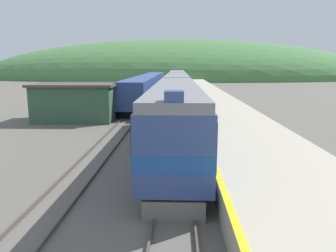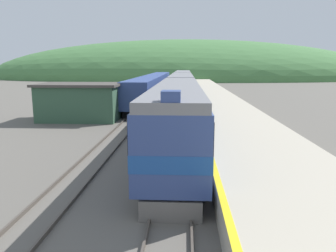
{
  "view_description": "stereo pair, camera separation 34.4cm",
  "coord_description": "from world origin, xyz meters",
  "px_view_note": "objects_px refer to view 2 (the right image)",
  "views": [
    {
      "loc": [
        0.12,
        8.25,
        5.37
      ],
      "look_at": [
        -0.34,
        23.75,
        2.45
      ],
      "focal_mm": 35.0,
      "sensor_mm": 36.0,
      "label": 1
    },
    {
      "loc": [
        0.47,
        8.26,
        5.37
      ],
      "look_at": [
        -0.34,
        23.75,
        2.45
      ],
      "focal_mm": 35.0,
      "sensor_mm": 36.0,
      "label": 2
    }
  ],
  "objects_px": {
    "carriage_third": "(183,81)",
    "siding_train": "(154,86)",
    "express_train_lead_car": "(178,115)",
    "carriage_second": "(181,90)"
  },
  "relations": [
    {
      "from": "carriage_third",
      "to": "siding_train",
      "type": "height_order",
      "value": "carriage_third"
    },
    {
      "from": "carriage_second",
      "to": "siding_train",
      "type": "relative_size",
      "value": 0.45
    },
    {
      "from": "carriage_second",
      "to": "siding_train",
      "type": "height_order",
      "value": "carriage_second"
    },
    {
      "from": "express_train_lead_car",
      "to": "carriage_third",
      "type": "distance_m",
      "value": 41.49
    },
    {
      "from": "express_train_lead_car",
      "to": "carriage_third",
      "type": "height_order",
      "value": "express_train_lead_car"
    },
    {
      "from": "carriage_second",
      "to": "siding_train",
      "type": "xyz_separation_m",
      "value": [
        -4.64,
        11.94,
        -0.37
      ]
    },
    {
      "from": "carriage_third",
      "to": "carriage_second",
      "type": "bearing_deg",
      "value": -90.0
    },
    {
      "from": "carriage_second",
      "to": "carriage_third",
      "type": "height_order",
      "value": "same"
    },
    {
      "from": "siding_train",
      "to": "express_train_lead_car",
      "type": "bearing_deg",
      "value": -82.0
    },
    {
      "from": "carriage_third",
      "to": "siding_train",
      "type": "distance_m",
      "value": 9.67
    }
  ]
}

